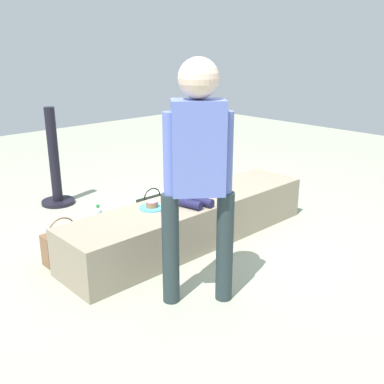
{
  "coord_description": "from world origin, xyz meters",
  "views": [
    {
      "loc": [
        -2.56,
        -2.71,
        1.71
      ],
      "look_at": [
        -0.36,
        -0.38,
        0.64
      ],
      "focal_mm": 42.01,
      "sensor_mm": 36.0,
      "label": 1
    }
  ],
  "objects_px": {
    "handbag_brown_canvas": "(64,246)",
    "water_bottle_near_gift": "(98,217)",
    "child_seated": "(189,180)",
    "gift_bag": "(200,189)",
    "party_cup_red": "(80,241)",
    "cake_plate": "(152,206)",
    "adult_standing": "(198,163)",
    "handbag_black_leather": "(153,208)",
    "cake_box_white": "(160,201)"
  },
  "relations": [
    {
      "from": "handbag_brown_canvas",
      "to": "water_bottle_near_gift",
      "type": "bearing_deg",
      "value": 35.67
    },
    {
      "from": "handbag_brown_canvas",
      "to": "child_seated",
      "type": "bearing_deg",
      "value": -26.35
    },
    {
      "from": "gift_bag",
      "to": "party_cup_red",
      "type": "distance_m",
      "value": 1.58
    },
    {
      "from": "handbag_brown_canvas",
      "to": "cake_plate",
      "type": "bearing_deg",
      "value": -28.19
    },
    {
      "from": "water_bottle_near_gift",
      "to": "handbag_brown_canvas",
      "type": "xyz_separation_m",
      "value": [
        -0.6,
        -0.43,
        0.03
      ]
    },
    {
      "from": "cake_plate",
      "to": "gift_bag",
      "type": "relative_size",
      "value": 0.62
    },
    {
      "from": "party_cup_red",
      "to": "handbag_brown_canvas",
      "type": "xyz_separation_m",
      "value": [
        -0.23,
        -0.15,
        0.08
      ]
    },
    {
      "from": "adult_standing",
      "to": "cake_plate",
      "type": "distance_m",
      "value": 1.03
    },
    {
      "from": "gift_bag",
      "to": "handbag_black_leather",
      "type": "xyz_separation_m",
      "value": [
        -0.7,
        -0.03,
        -0.04
      ]
    },
    {
      "from": "water_bottle_near_gift",
      "to": "handbag_black_leather",
      "type": "bearing_deg",
      "value": -23.12
    },
    {
      "from": "party_cup_red",
      "to": "handbag_brown_canvas",
      "type": "height_order",
      "value": "handbag_brown_canvas"
    },
    {
      "from": "adult_standing",
      "to": "cake_box_white",
      "type": "bearing_deg",
      "value": 58.4
    },
    {
      "from": "cake_box_white",
      "to": "handbag_black_leather",
      "type": "height_order",
      "value": "handbag_black_leather"
    },
    {
      "from": "gift_bag",
      "to": "water_bottle_near_gift",
      "type": "relative_size",
      "value": 1.6
    },
    {
      "from": "adult_standing",
      "to": "cake_plate",
      "type": "xyz_separation_m",
      "value": [
        0.26,
        0.82,
        -0.57
      ]
    },
    {
      "from": "water_bottle_near_gift",
      "to": "party_cup_red",
      "type": "xyz_separation_m",
      "value": [
        -0.37,
        -0.28,
        -0.05
      ]
    },
    {
      "from": "water_bottle_near_gift",
      "to": "cake_box_white",
      "type": "xyz_separation_m",
      "value": [
        0.8,
        0.04,
        -0.04
      ]
    },
    {
      "from": "party_cup_red",
      "to": "handbag_brown_canvas",
      "type": "bearing_deg",
      "value": -146.86
    },
    {
      "from": "handbag_black_leather",
      "to": "gift_bag",
      "type": "bearing_deg",
      "value": 2.05
    },
    {
      "from": "cake_plate",
      "to": "handbag_brown_canvas",
      "type": "distance_m",
      "value": 0.79
    },
    {
      "from": "adult_standing",
      "to": "handbag_black_leather",
      "type": "relative_size",
      "value": 4.85
    },
    {
      "from": "party_cup_red",
      "to": "adult_standing",
      "type": "bearing_deg",
      "value": -82.92
    },
    {
      "from": "adult_standing",
      "to": "cake_plate",
      "type": "relative_size",
      "value": 7.27
    },
    {
      "from": "adult_standing",
      "to": "gift_bag",
      "type": "distance_m",
      "value": 2.15
    },
    {
      "from": "water_bottle_near_gift",
      "to": "party_cup_red",
      "type": "bearing_deg",
      "value": -142.84
    },
    {
      "from": "party_cup_red",
      "to": "cake_box_white",
      "type": "relative_size",
      "value": 0.36
    },
    {
      "from": "child_seated",
      "to": "party_cup_red",
      "type": "relative_size",
      "value": 4.14
    },
    {
      "from": "handbag_brown_canvas",
      "to": "gift_bag",
      "type": "bearing_deg",
      "value": 7.59
    },
    {
      "from": "cake_plate",
      "to": "water_bottle_near_gift",
      "type": "bearing_deg",
      "value": 94.04
    },
    {
      "from": "gift_bag",
      "to": "party_cup_red",
      "type": "xyz_separation_m",
      "value": [
        -1.57,
        -0.09,
        -0.1
      ]
    },
    {
      "from": "adult_standing",
      "to": "gift_bag",
      "type": "relative_size",
      "value": 4.48
    },
    {
      "from": "adult_standing",
      "to": "handbag_black_leather",
      "type": "height_order",
      "value": "adult_standing"
    },
    {
      "from": "child_seated",
      "to": "water_bottle_near_gift",
      "type": "height_order",
      "value": "child_seated"
    },
    {
      "from": "adult_standing",
      "to": "water_bottle_near_gift",
      "type": "xyz_separation_m",
      "value": [
        0.21,
        1.6,
        -0.88
      ]
    },
    {
      "from": "party_cup_red",
      "to": "handbag_brown_canvas",
      "type": "distance_m",
      "value": 0.28
    },
    {
      "from": "cake_plate",
      "to": "party_cup_red",
      "type": "height_order",
      "value": "cake_plate"
    },
    {
      "from": "child_seated",
      "to": "adult_standing",
      "type": "distance_m",
      "value": 0.97
    },
    {
      "from": "child_seated",
      "to": "handbag_black_leather",
      "type": "xyz_separation_m",
      "value": [
        0.14,
        0.69,
        -0.48
      ]
    },
    {
      "from": "child_seated",
      "to": "handbag_brown_canvas",
      "type": "distance_m",
      "value": 1.16
    },
    {
      "from": "water_bottle_near_gift",
      "to": "handbag_black_leather",
      "type": "xyz_separation_m",
      "value": [
        0.5,
        -0.21,
        0.02
      ]
    },
    {
      "from": "adult_standing",
      "to": "party_cup_red",
      "type": "bearing_deg",
      "value": 97.08
    },
    {
      "from": "adult_standing",
      "to": "child_seated",
      "type": "bearing_deg",
      "value": 50.93
    },
    {
      "from": "water_bottle_near_gift",
      "to": "child_seated",
      "type": "bearing_deg",
      "value": -68.27
    },
    {
      "from": "child_seated",
      "to": "cake_box_white",
      "type": "bearing_deg",
      "value": 64.84
    },
    {
      "from": "child_seated",
      "to": "water_bottle_near_gift",
      "type": "bearing_deg",
      "value": 111.73
    },
    {
      "from": "child_seated",
      "to": "water_bottle_near_gift",
      "type": "xyz_separation_m",
      "value": [
        -0.36,
        0.9,
        -0.5
      ]
    },
    {
      "from": "cake_box_white",
      "to": "adult_standing",
      "type": "bearing_deg",
      "value": -121.6
    },
    {
      "from": "adult_standing",
      "to": "water_bottle_near_gift",
      "type": "bearing_deg",
      "value": 82.67
    },
    {
      "from": "cake_box_white",
      "to": "handbag_black_leather",
      "type": "xyz_separation_m",
      "value": [
        -0.3,
        -0.25,
        0.06
      ]
    },
    {
      "from": "water_bottle_near_gift",
      "to": "handbag_brown_canvas",
      "type": "relative_size",
      "value": 0.59
    }
  ]
}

